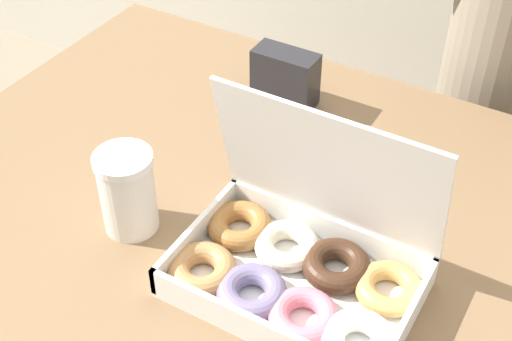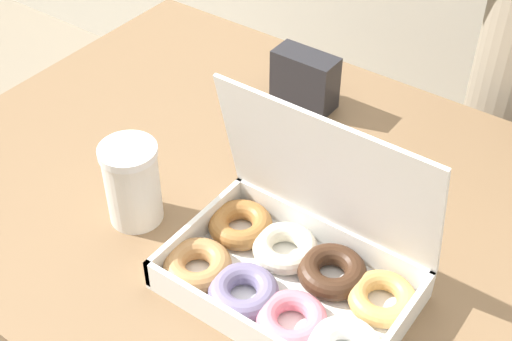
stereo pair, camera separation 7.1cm
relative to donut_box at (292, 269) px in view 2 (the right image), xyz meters
The scene contains 4 objects.
table 0.43m from the donut_box, 131.64° to the left, with size 1.16×0.83×0.72m.
donut_box is the anchor object (origin of this frame).
coffee_cup 0.27m from the donut_box, behind, with size 0.09×0.09×0.13m.
napkin_holder 0.44m from the donut_box, 120.57° to the left, with size 0.12×0.05×0.10m.
Camera 2 is at (0.45, -0.67, 1.47)m, focal length 50.00 mm.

